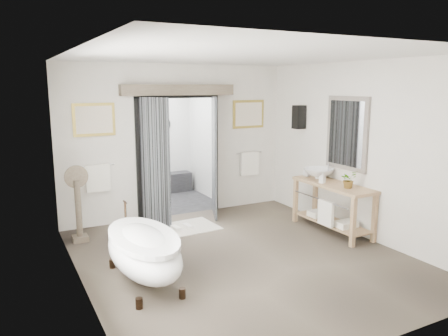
{
  "coord_description": "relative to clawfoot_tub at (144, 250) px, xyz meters",
  "views": [
    {
      "loc": [
        -3.07,
        -5.25,
        2.51
      ],
      "look_at": [
        0.0,
        0.6,
        1.25
      ],
      "focal_mm": 35.0,
      "sensor_mm": 36.0,
      "label": 1
    }
  ],
  "objects": [
    {
      "name": "ground_plane",
      "position": [
        1.53,
        0.1,
        -0.43
      ],
      "size": [
        5.0,
        5.0,
        0.0
      ],
      "primitive_type": "plane",
      "color": "brown"
    },
    {
      "name": "room_shell",
      "position": [
        1.49,
        -0.02,
        1.43
      ],
      "size": [
        4.52,
        5.02,
        2.91
      ],
      "color": "silver",
      "rests_on": "ground_plane"
    },
    {
      "name": "shower_room",
      "position": [
        1.53,
        4.09,
        0.48
      ],
      "size": [
        2.22,
        2.01,
        2.51
      ],
      "color": "black",
      "rests_on": "ground_plane"
    },
    {
      "name": "back_wall_dressing",
      "position": [
        1.53,
        2.41,
        1.13
      ],
      "size": [
        3.82,
        0.78,
        2.52
      ],
      "color": "black",
      "rests_on": "ground_plane"
    },
    {
      "name": "clawfoot_tub",
      "position": [
        0.0,
        0.0,
        0.0
      ],
      "size": [
        0.8,
        1.8,
        0.88
      ],
      "color": "black",
      "rests_on": "ground_plane"
    },
    {
      "name": "vanity",
      "position": [
        3.48,
        0.42,
        0.08
      ],
      "size": [
        0.57,
        1.6,
        0.85
      ],
      "color": "tan",
      "rests_on": "ground_plane"
    },
    {
      "name": "pedestal_mirror",
      "position": [
        -0.47,
        1.95,
        0.11
      ],
      "size": [
        0.37,
        0.24,
        1.26
      ],
      "color": "#706450",
      "rests_on": "ground_plane"
    },
    {
      "name": "rug",
      "position": [
        1.26,
        1.75,
        -0.42
      ],
      "size": [
        1.25,
        0.87,
        0.01
      ],
      "primitive_type": "cube",
      "rotation": [
        0.0,
        0.0,
        0.06
      ],
      "color": "beige",
      "rests_on": "ground_plane"
    },
    {
      "name": "slippers",
      "position": [
        1.23,
        1.74,
        -0.39
      ],
      "size": [
        0.34,
        0.25,
        0.05
      ],
      "color": "white",
      "rests_on": "rug"
    },
    {
      "name": "basin",
      "position": [
        3.53,
        0.86,
        0.51
      ],
      "size": [
        0.7,
        0.7,
        0.19
      ],
      "primitive_type": "imported",
      "rotation": [
        0.0,
        0.0,
        0.37
      ],
      "color": "white",
      "rests_on": "vanity"
    },
    {
      "name": "plant",
      "position": [
        3.49,
        0.06,
        0.56
      ],
      "size": [
        0.27,
        0.24,
        0.29
      ],
      "primitive_type": "imported",
      "rotation": [
        0.0,
        0.0,
        0.06
      ],
      "color": "gray",
      "rests_on": "vanity"
    },
    {
      "name": "soap_bottle_a",
      "position": [
        3.35,
        0.54,
        0.51
      ],
      "size": [
        0.1,
        0.11,
        0.19
      ],
      "primitive_type": "imported",
      "rotation": [
        0.0,
        0.0,
        0.28
      ],
      "color": "gray",
      "rests_on": "vanity"
    },
    {
      "name": "soap_bottle_b",
      "position": [
        3.46,
        1.1,
        0.51
      ],
      "size": [
        0.17,
        0.17,
        0.19
      ],
      "primitive_type": "imported",
      "rotation": [
        0.0,
        0.0,
        0.2
      ],
      "color": "gray",
      "rests_on": "vanity"
    }
  ]
}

